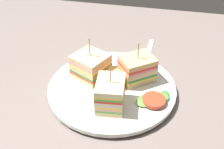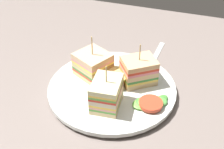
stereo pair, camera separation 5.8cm
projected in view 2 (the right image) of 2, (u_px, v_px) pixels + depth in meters
The scene contains 8 objects.
ground_plane at pixel (112, 95), 61.38cm from camera, with size 106.94×89.00×1.80cm, color slate.
plate at pixel (112, 88), 60.29cm from camera, with size 26.61×26.61×1.53cm.
sandwich_wedge_0 at pixel (107, 93), 53.69cm from camera, with size 5.77×7.27×9.04cm.
sandwich_wedge_1 at pixel (138, 71), 59.72cm from camera, with size 8.66×8.38×8.98cm.
sandwich_wedge_2 at pixel (93, 65), 61.64cm from camera, with size 8.85×8.62×9.38cm.
chip_pile at pixel (114, 78), 59.77cm from camera, with size 7.32×8.11×2.73cm.
salad_garnish at pixel (151, 103), 54.97cm from camera, with size 7.35×6.84×1.20cm.
spoon at pixel (152, 63), 68.89cm from camera, with size 2.46×14.58×1.00cm.
Camera 2 is at (-15.43, 43.90, 39.36)cm, focal length 46.12 mm.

